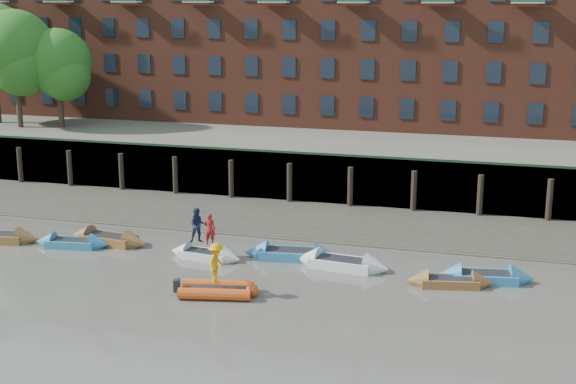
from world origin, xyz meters
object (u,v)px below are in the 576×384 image
at_px(person_rower_b, 198,225).
at_px(person_rib_crew, 216,263).
at_px(rowboat_4, 291,254).
at_px(rowboat_3, 205,255).
at_px(rowboat_6, 450,282).
at_px(person_rower_a, 210,229).
at_px(rowboat_5, 342,263).
at_px(rowboat_2, 108,239).
at_px(rowboat_7, 485,277).
at_px(rowboat_1, 72,243).
at_px(rib_tender, 220,290).

height_order(person_rower_b, person_rib_crew, person_rower_b).
bearing_deg(person_rower_b, rowboat_4, -15.13).
xyz_separation_m(rowboat_3, rowboat_6, (12.35, -0.53, 0.00)).
bearing_deg(person_rower_a, rowboat_3, -8.45).
relative_size(rowboat_5, rowboat_6, 1.17).
bearing_deg(rowboat_2, rowboat_6, 1.75).
distance_m(rowboat_7, person_rower_b, 14.39).
xyz_separation_m(rowboat_5, person_rower_b, (-7.44, -0.35, 1.44)).
height_order(rowboat_1, rowboat_2, rowboat_2).
bearing_deg(rowboat_4, person_rower_b, -174.93).
distance_m(rowboat_5, person_rower_a, 6.88).
bearing_deg(rowboat_2, person_rower_b, -1.55).
xyz_separation_m(rowboat_2, rowboat_4, (10.19, 0.27, 0.01)).
distance_m(rowboat_6, person_rower_a, 12.16).
bearing_deg(person_rib_crew, rowboat_1, 67.38).
bearing_deg(rowboat_1, rowboat_2, 26.79).
relative_size(rowboat_2, rowboat_3, 1.17).
height_order(rowboat_2, rib_tender, rowboat_2).
distance_m(rowboat_2, person_rower_a, 6.50).
distance_m(rib_tender, person_rib_crew, 1.24).
height_order(rowboat_3, person_rower_b, person_rower_b).
xyz_separation_m(rowboat_2, rib_tender, (8.56, -5.58, 0.02)).
bearing_deg(rowboat_4, rowboat_6, -19.82).
xyz_separation_m(rowboat_7, person_rower_a, (-13.60, -0.50, 1.37)).
bearing_deg(person_rower_a, rowboat_1, -8.91).
xyz_separation_m(rowboat_5, rib_tender, (-4.45, -5.15, 0.02)).
xyz_separation_m(rowboat_6, person_rib_crew, (-9.91, -4.11, 1.29)).
distance_m(rowboat_2, rowboat_3, 6.08).
height_order(person_rower_a, person_rower_b, person_rower_b).
height_order(rowboat_7, rib_tender, rowboat_7).
relative_size(person_rower_a, person_rib_crew, 0.88).
bearing_deg(rowboat_3, person_rib_crew, -55.45).
bearing_deg(rowboat_3, rowboat_1, -172.12).
distance_m(rowboat_3, rib_tender, 5.29).
height_order(rowboat_1, rowboat_6, rowboat_1).
distance_m(rowboat_4, rowboat_5, 2.91).
relative_size(rowboat_1, rowboat_2, 0.87).
height_order(rowboat_4, rowboat_5, rowboat_5).
bearing_deg(rib_tender, rowboat_6, 10.77).
relative_size(rowboat_3, rowboat_7, 0.88).
relative_size(rowboat_2, rowboat_6, 1.15).
distance_m(rowboat_5, rowboat_7, 6.87).
distance_m(rowboat_7, rib_tender, 12.43).
relative_size(rowboat_2, rowboat_5, 0.98).
height_order(rowboat_6, person_rower_b, person_rower_b).
bearing_deg(person_rower_b, rowboat_5, -25.26).
distance_m(rowboat_1, rowboat_2, 1.90).
distance_m(rowboat_4, person_rower_a, 4.31).
bearing_deg(rowboat_5, rowboat_6, -4.85).
height_order(rowboat_7, person_rib_crew, person_rib_crew).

